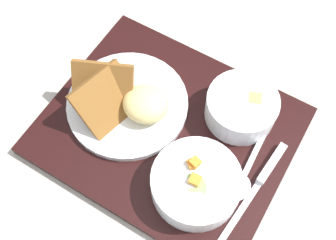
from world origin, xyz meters
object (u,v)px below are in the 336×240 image
object	(u,v)px
plate_main	(127,102)
bowl_salad	(196,183)
knife	(265,175)
spoon	(245,174)
bowl_soup	(242,106)

from	to	relation	value
plate_main	bowl_salad	bearing A→B (deg)	164.86
bowl_salad	knife	bearing A→B (deg)	-131.99
bowl_salad	knife	xyz separation A→B (m)	(-0.07, -0.08, -0.02)
bowl_salad	spoon	xyz separation A→B (m)	(-0.05, -0.06, -0.02)
knife	spoon	world-z (taller)	spoon
bowl_soup	knife	world-z (taller)	bowl_soup
bowl_soup	spoon	xyz separation A→B (m)	(-0.07, 0.09, -0.02)
bowl_salad	plate_main	world-z (taller)	plate_main
plate_main	spoon	world-z (taller)	plate_main
knife	spoon	distance (m)	0.03
knife	spoon	bearing A→B (deg)	-54.00
bowl_soup	spoon	size ratio (longest dim) A/B	0.72
bowl_soup	spoon	distance (m)	0.11
bowl_salad	plate_main	xyz separation A→B (m)	(0.17, -0.05, -0.01)
knife	plate_main	bearing A→B (deg)	-82.99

